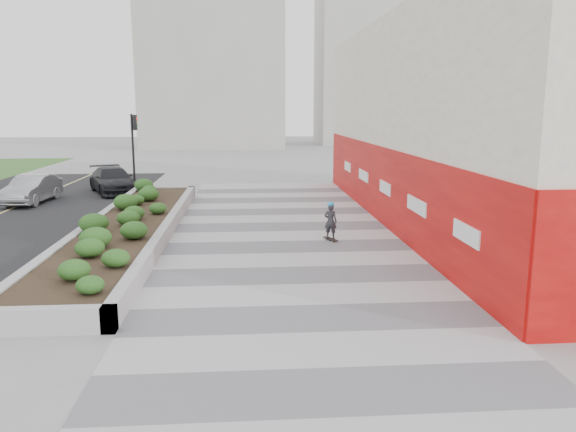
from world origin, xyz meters
The scene contains 11 objects.
ground centered at (0.00, 0.00, 0.00)m, with size 160.00×160.00×0.00m, color gray.
walkway centered at (0.00, 3.00, 0.01)m, with size 8.00×36.00×0.01m, color #A8A8AD.
building centered at (6.98, 8.98, 3.98)m, with size 6.04×24.08×8.00m.
planter centered at (-5.50, 7.00, 0.42)m, with size 3.00×18.00×0.90m.
traffic_signal_near centered at (-7.23, 17.50, 2.76)m, with size 0.33×0.28×4.20m.
distant_bldg_north_l centered at (-5.00, 55.00, 10.00)m, with size 16.00×12.00×20.00m, color #ADAAA3.
distant_bldg_north_r centered at (15.00, 60.00, 12.00)m, with size 14.00×10.00×24.00m, color #ADAAA3.
manhole_cover centered at (0.50, 3.00, 0.00)m, with size 0.44×0.44×0.01m, color #595654.
skateboarder centered at (1.52, 5.79, 0.69)m, with size 0.52×0.74×1.35m.
car_silver centered at (-11.62, 14.66, 0.67)m, with size 1.42×4.07×1.34m, color #A8A9B0.
car_dark centered at (-8.50, 17.74, 0.68)m, with size 1.91×4.71×1.37m, color black.
Camera 1 is at (-1.33, -12.85, 4.46)m, focal length 35.00 mm.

